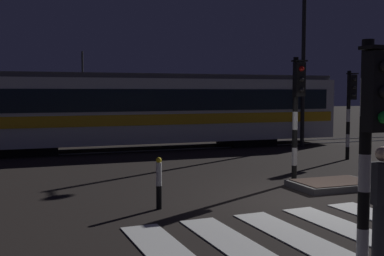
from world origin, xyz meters
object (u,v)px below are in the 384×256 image
Objects in this scene: street_lamp_trackside_right at (307,35)px; traffic_light_corner_far_right at (350,101)px; pedestrian_waiting_at_kerb at (382,204)px; traffic_light_kerb_mid_left at (371,131)px; tram at (145,109)px; bollard_island_edge at (159,183)px; traffic_light_median_centre at (297,101)px.

traffic_light_corner_far_right is at bearing -100.11° from street_lamp_trackside_right.
street_lamp_trackside_right is at bearing 60.62° from pedestrian_waiting_at_kerb.
street_lamp_trackside_right reaches higher than traffic_light_corner_far_right.
pedestrian_waiting_at_kerb is at bearing 42.67° from traffic_light_kerb_mid_left.
street_lamp_trackside_right is 0.45× the size of tram.
tram reaches higher than traffic_light_kerb_mid_left.
bollard_island_edge is at bearing -151.43° from traffic_light_corner_far_right.
traffic_light_kerb_mid_left reaches higher than bollard_island_edge.
traffic_light_kerb_mid_left is 15.74m from tram.
traffic_light_corner_far_right is at bearing -43.04° from tram.
tram is at bearing 76.82° from bollard_island_edge.
traffic_light_median_centre is 9.24m from tram.
pedestrian_waiting_at_kerb is at bearing -126.21° from traffic_light_corner_far_right.
traffic_light_median_centre is 4.81m from bollard_island_edge.
tram is at bearing 164.89° from street_lamp_trackside_right.
traffic_light_median_centre is 3.08× the size of bollard_island_edge.
traffic_light_kerb_mid_left is at bearing -121.02° from street_lamp_trackside_right.
pedestrian_waiting_at_kerb is 4.71m from bollard_island_edge.
traffic_light_kerb_mid_left is 7.40m from traffic_light_median_centre.
traffic_light_median_centre is at bearing 68.93° from pedestrian_waiting_at_kerb.
bollard_island_edge is at bearing -103.18° from tram.
bollard_island_edge is (-8.62, -4.70, -1.59)m from traffic_light_corner_far_right.
tram is (1.44, 15.68, -0.28)m from traffic_light_kerb_mid_left.
street_lamp_trackside_right reaches higher than traffic_light_kerb_mid_left.
traffic_light_kerb_mid_left is 5.51m from bollard_island_edge.
tram is 16.08× the size of bollard_island_edge.
bollard_island_edge is (-9.32, -8.61, -4.45)m from street_lamp_trackside_right.
bollard_island_edge is (-2.45, -10.46, -1.19)m from tram.
bollard_island_edge is (-2.11, 4.20, -0.32)m from pedestrian_waiting_at_kerb.
street_lamp_trackside_right reaches higher than bollard_island_edge.
traffic_light_corner_far_right is 0.41× the size of street_lamp_trackside_right.
traffic_light_median_centre is at bearing -78.58° from tram.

